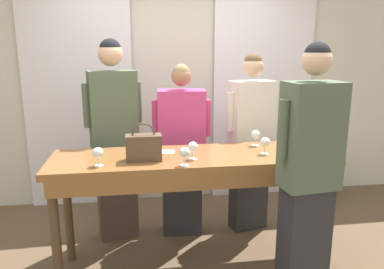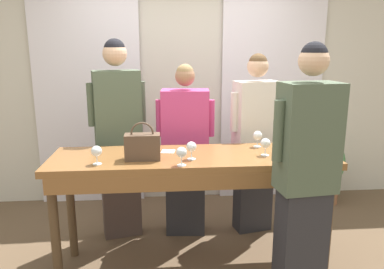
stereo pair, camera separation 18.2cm
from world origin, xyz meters
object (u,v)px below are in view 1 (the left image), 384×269
Objects in this scene: wine_glass_center_mid at (294,142)px; guest_olive_jacket at (114,139)px; tasting_bar at (194,170)px; wine_glass_center_right at (184,153)px; wine_glass_front_left at (98,153)px; wine_glass_front_right at (256,135)px; wine_glass_back_left at (298,134)px; host_pouring at (308,179)px; wine_bottle at (288,135)px; wine_glass_front_mid at (193,147)px; guest_cream_sweater at (250,142)px; guest_pink_top at (182,152)px; wine_glass_center_left at (265,143)px; potted_plant at (319,166)px; handbag at (144,147)px.

wine_glass_center_mid is 1.60m from guest_olive_jacket.
wine_glass_center_right reaches higher than tasting_bar.
wine_glass_front_right is at bearing 16.47° from wine_glass_front_left.
host_pouring is at bearing -108.51° from wine_glass_back_left.
wine_bottle reaches higher than tasting_bar.
wine_glass_front_mid is 1.00× the size of wine_glass_front_right.
wine_glass_front_mid is 1.00× the size of wine_glass_back_left.
wine_glass_front_left is 1.00× the size of wine_glass_center_mid.
wine_glass_front_right is 0.07× the size of host_pouring.
wine_glass_center_mid and wine_glass_center_right have the same top height.
guest_pink_top is at bearing -180.00° from guest_cream_sweater.
wine_glass_front_left is 1.00× the size of wine_glass_front_mid.
guest_olive_jacket reaches higher than guest_pink_top.
wine_glass_front_right is at bearing 21.15° from tasting_bar.
host_pouring is (0.03, -1.20, 0.05)m from guest_cream_sweater.
wine_glass_center_right is at bearing -7.73° from wine_glass_front_left.
tasting_bar is 0.34m from wine_glass_center_right.
guest_cream_sweater is at bearing 82.25° from wine_glass_center_left.
wine_bottle is 1.55m from potted_plant.
host_pouring reaches higher than wine_glass_front_left.
wine_glass_center_mid is 1.10m from guest_pink_top.
host_pouring is at bearing -41.92° from guest_olive_jacket.
wine_glass_front_mid is 0.97m from guest_olive_jacket.
wine_glass_front_right reaches higher than tasting_bar.
tasting_bar is at bearing 78.09° from wine_glass_front_mid.
guest_cream_sweater reaches higher than wine_glass_center_right.
guest_olive_jacket reaches higher than wine_glass_center_mid.
wine_glass_center_mid is at bearing -97.82° from wine_bottle.
wine_glass_center_left is at bearing 5.37° from wine_glass_front_mid.
wine_glass_front_right is at bearing 88.95° from wine_glass_center_left.
handbag is 0.33m from wine_glass_center_right.
wine_glass_back_left is (0.38, 0.23, 0.00)m from wine_glass_center_left.
host_pouring reaches higher than guest_cream_sweater.
handbag is 1.00m from wine_glass_front_right.
wine_bottle is at bearing -31.64° from guest_pink_top.
wine_glass_front_left is at bearing 172.27° from wine_glass_center_right.
handbag is 2.10× the size of wine_glass_center_right.
wine_glass_back_left is 0.07× the size of host_pouring.
guest_cream_sweater is 2.35× the size of potted_plant.
wine_glass_front_left is 2.85m from potted_plant.
wine_glass_front_mid is (-0.02, -0.09, 0.21)m from tasting_bar.
guest_olive_jacket is at bearing 121.52° from wine_glass_center_right.
wine_bottle is at bearing 8.84° from handbag.
guest_olive_jacket reaches higher than tasting_bar.
handbag reaches higher than wine_glass_front_left.
wine_glass_center_mid is at bearing -50.96° from wine_glass_front_right.
wine_bottle is 0.40× the size of potted_plant.
wine_glass_center_left is at bearing -29.32° from guest_olive_jacket.
wine_glass_center_mid is at bearing -40.58° from guest_pink_top.
wine_glass_center_right is (-0.67, -0.46, -0.00)m from wine_glass_front_right.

